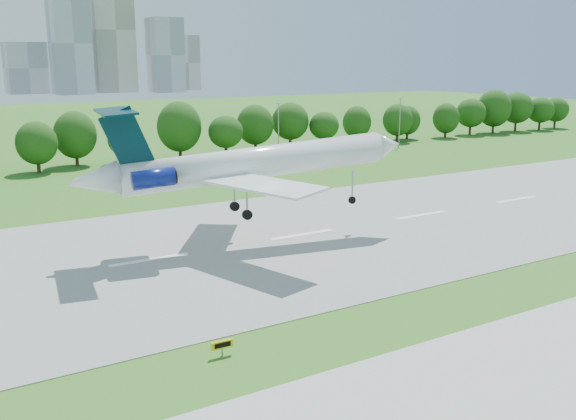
{
  "coord_description": "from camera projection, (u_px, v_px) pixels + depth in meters",
  "views": [
    {
      "loc": [
        -21.89,
        -40.61,
        21.62
      ],
      "look_at": [
        13.65,
        18.0,
        5.45
      ],
      "focal_mm": 40.0,
      "sensor_mm": 36.0,
      "label": 1
    }
  ],
  "objects": [
    {
      "name": "tree_line",
      "position": [
        32.0,
        140.0,
        124.95
      ],
      "size": [
        288.4,
        8.4,
        10.4
      ],
      "color": "#382314",
      "rests_on": "ground"
    },
    {
      "name": "airliner",
      "position": [
        241.0,
        164.0,
        74.5
      ],
      "size": [
        40.72,
        29.32,
        13.23
      ],
      "rotation": [
        0.0,
        -0.07,
        -0.15
      ],
      "color": "white",
      "rests_on": "ground"
    },
    {
      "name": "taxi_sign_centre",
      "position": [
        222.0,
        345.0,
        47.68
      ],
      "size": [
        1.75,
        0.29,
        1.22
      ],
      "rotation": [
        0.0,
        0.0,
        -0.04
      ],
      "color": "gray",
      "rests_on": "ground"
    },
    {
      "name": "light_poles",
      "position": [
        27.0,
        146.0,
        115.33
      ],
      "size": [
        175.9,
        0.25,
        12.19
      ],
      "color": "gray",
      "rests_on": "ground"
    },
    {
      "name": "runway",
      "position": [
        149.0,
        260.0,
        70.6
      ],
      "size": [
        400.0,
        45.0,
        0.08
      ],
      "primitive_type": "cube",
      "color": "gray",
      "rests_on": "ground"
    },
    {
      "name": "ground",
      "position": [
        258.0,
        344.0,
        49.8
      ],
      "size": [
        600.0,
        600.0,
        0.0
      ],
      "primitive_type": "plane",
      "color": "#2A6B1C",
      "rests_on": "ground"
    },
    {
      "name": "skyline",
      "position": [
        106.0,
        45.0,
        418.44
      ],
      "size": [
        127.0,
        52.0,
        80.0
      ],
      "color": "#B2B2B7",
      "rests_on": "ground"
    }
  ]
}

